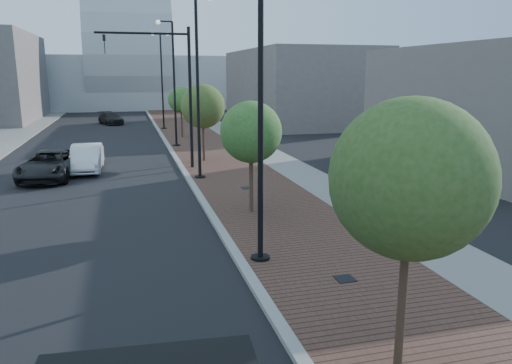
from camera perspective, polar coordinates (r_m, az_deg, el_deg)
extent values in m
cube|color=#4C2D23|center=(44.03, -6.26, 5.40)|extent=(7.00, 140.00, 0.12)
cube|color=slate|center=(44.51, -2.81, 5.54)|extent=(2.40, 140.00, 0.13)
cube|color=gray|center=(43.65, -10.82, 5.20)|extent=(0.30, 140.00, 0.14)
imported|color=white|center=(29.64, -19.10, 2.67)|extent=(1.73, 4.67, 1.52)
imported|color=black|center=(28.22, -22.90, 1.86)|extent=(3.11, 5.63, 1.49)
imported|color=black|center=(56.39, -16.55, 7.13)|extent=(3.12, 4.87, 1.31)
imported|color=black|center=(20.71, 12.32, -0.57)|extent=(0.68, 0.47, 1.81)
cylinder|color=black|center=(14.72, 0.50, -8.98)|extent=(0.56, 0.56, 0.20)
cylinder|color=black|center=(13.72, 0.54, 8.86)|extent=(0.16, 0.16, 9.00)
cylinder|color=black|center=(26.03, -6.52, 0.50)|extent=(0.56, 0.56, 0.20)
cylinder|color=black|center=(25.48, -6.78, 10.49)|extent=(0.16, 0.16, 9.00)
cylinder|color=black|center=(37.77, -9.23, 4.18)|extent=(0.56, 0.56, 0.20)
cylinder|color=black|center=(37.39, -9.47, 11.05)|extent=(0.16, 0.16, 9.00)
cylinder|color=black|center=(37.51, -10.53, 17.90)|extent=(1.00, 0.10, 0.10)
sphere|color=silver|center=(37.46, -11.33, 17.77)|extent=(0.32, 0.32, 0.32)
cylinder|color=black|center=(49.63, -10.65, 6.11)|extent=(0.56, 0.56, 0.20)
cylinder|color=black|center=(49.34, -10.87, 11.33)|extent=(0.16, 0.16, 9.00)
cylinder|color=black|center=(49.47, -11.09, 16.54)|extent=(1.40, 0.10, 0.10)
sphere|color=silver|center=(49.42, -11.94, 16.51)|extent=(0.32, 0.32, 0.32)
sphere|color=silver|center=(49.52, -10.25, 16.57)|extent=(0.32, 0.32, 0.32)
cylinder|color=black|center=(28.48, -7.62, 9.43)|extent=(0.18, 0.18, 8.00)
cylinder|color=black|center=(28.30, -13.08, 16.50)|extent=(5.00, 0.12, 0.12)
imported|color=black|center=(28.25, -17.22, 15.06)|extent=(0.16, 0.20, 1.00)
cylinder|color=#382619|center=(9.36, 16.71, -11.69)|extent=(0.16, 0.16, 3.50)
sphere|color=#304E1A|center=(8.75, 17.53, 0.36)|extent=(2.80, 2.80, 2.80)
sphere|color=#304E1A|center=(9.26, 18.54, -0.64)|extent=(1.96, 1.96, 1.96)
sphere|color=#304E1A|center=(8.28, 17.04, 2.19)|extent=(1.68, 1.68, 1.68)
cylinder|color=#382619|center=(19.20, -0.57, 0.63)|extent=(0.16, 0.16, 3.07)
sphere|color=#2F5E20|center=(18.92, -0.58, 5.84)|extent=(2.39, 2.39, 2.39)
sphere|color=#2F5E20|center=(19.33, 0.35, 5.33)|extent=(1.67, 1.67, 1.67)
sphere|color=#2F5E20|center=(18.52, -1.26, 6.65)|extent=(1.43, 1.43, 1.43)
cylinder|color=#382619|center=(30.80, -6.13, 5.28)|extent=(0.16, 0.16, 3.27)
sphere|color=#3B501B|center=(30.62, -6.21, 8.76)|extent=(2.72, 2.72, 2.72)
sphere|color=#3B501B|center=(31.00, -5.55, 8.38)|extent=(1.90, 1.90, 1.90)
sphere|color=#3B501B|center=(30.26, -6.71, 9.32)|extent=(1.63, 1.63, 1.63)
cylinder|color=#382619|center=(42.64, -8.64, 7.09)|extent=(0.16, 0.16, 3.07)
sphere|color=#326522|center=(42.51, -8.72, 9.44)|extent=(2.19, 2.19, 2.19)
sphere|color=#326522|center=(42.87, -8.22, 9.19)|extent=(1.54, 1.54, 1.54)
sphere|color=#326522|center=(42.17, -9.10, 9.82)|extent=(1.32, 1.32, 1.32)
cube|color=#A6AEB0|center=(88.22, -14.49, 11.21)|extent=(50.00, 28.00, 8.00)
cube|color=#615A58|center=(56.53, 4.89, 11.00)|extent=(12.00, 22.00, 8.00)
cube|color=#665E5C|center=(31.39, 27.51, 7.50)|extent=(10.00, 16.00, 7.00)
cube|color=black|center=(13.57, 10.30, -11.00)|extent=(0.50, 0.50, 0.02)
cube|color=black|center=(23.48, -1.09, -0.67)|extent=(0.50, 0.50, 0.02)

